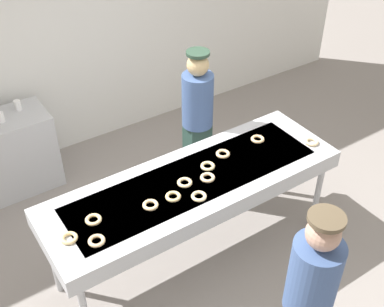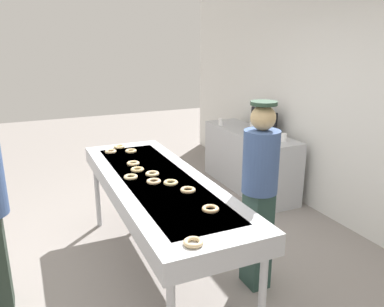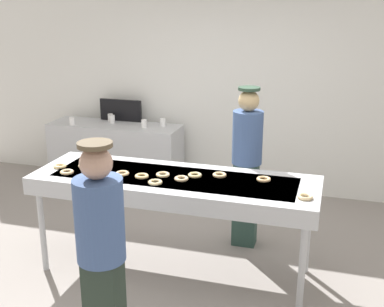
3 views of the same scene
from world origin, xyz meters
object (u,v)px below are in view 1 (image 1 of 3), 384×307
object	(u,v)px
plain_donut_1	(199,196)
plain_donut_9	(173,197)
plain_donut_8	(312,142)
customer_waiting	(308,298)
plain_donut_2	(185,183)
paper_cup_3	(1,117)
plain_donut_5	(208,166)
plain_donut_10	(223,154)
plain_donut_4	(69,238)
plain_donut_6	(208,178)
worker_baker	(197,122)
plain_donut_3	(93,220)
plain_donut_11	(258,139)
paper_cup_1	(18,105)
plain_donut_0	(150,205)
plain_donut_7	(97,241)
fryer_conveyor	(194,186)

from	to	relation	value
plain_donut_1	plain_donut_9	xyz separation A→B (m)	(-0.17, 0.11, 0.00)
plain_donut_8	customer_waiting	bearing A→B (deg)	-135.44
plain_donut_2	paper_cup_3	bearing A→B (deg)	116.64
plain_donut_5	plain_donut_10	bearing A→B (deg)	17.87
plain_donut_4	plain_donut_6	xyz separation A→B (m)	(1.21, 0.00, 0.00)
plain_donut_5	worker_baker	world-z (taller)	worker_baker
plain_donut_3	paper_cup_3	world-z (taller)	plain_donut_3
plain_donut_3	plain_donut_5	xyz separation A→B (m)	(1.07, 0.05, 0.00)
plain_donut_11	paper_cup_1	size ratio (longest dim) A/B	1.17
plain_donut_6	customer_waiting	size ratio (longest dim) A/B	0.08
plain_donut_11	customer_waiting	world-z (taller)	customer_waiting
plain_donut_3	plain_donut_2	bearing A→B (deg)	-1.57
plain_donut_6	plain_donut_0	bearing A→B (deg)	-177.43
plain_donut_4	customer_waiting	size ratio (longest dim) A/B	0.08
worker_baker	plain_donut_11	bearing A→B (deg)	115.00
plain_donut_7	plain_donut_9	size ratio (longest dim) A/B	1.00
plain_donut_3	plain_donut_4	size ratio (longest dim) A/B	1.00
fryer_conveyor	worker_baker	bearing A→B (deg)	54.09
plain_donut_4	plain_donut_6	world-z (taller)	same
plain_donut_3	paper_cup_1	xyz separation A→B (m)	(0.06, 2.00, -0.04)
plain_donut_0	paper_cup_1	world-z (taller)	plain_donut_0
customer_waiting	plain_donut_6	bearing A→B (deg)	71.86
plain_donut_5	plain_donut_9	world-z (taller)	same
plain_donut_1	plain_donut_7	distance (m)	0.87
plain_donut_2	plain_donut_11	xyz separation A→B (m)	(0.89, 0.14, 0.00)
plain_donut_1	plain_donut_11	bearing A→B (deg)	21.25
plain_donut_3	plain_donut_4	xyz separation A→B (m)	(-0.22, -0.07, 0.00)
plain_donut_0	paper_cup_3	size ratio (longest dim) A/B	1.17
paper_cup_1	plain_donut_2	bearing A→B (deg)	-70.03
plain_donut_4	plain_donut_5	size ratio (longest dim) A/B	1.00
fryer_conveyor	plain_donut_9	bearing A→B (deg)	-159.02
plain_donut_3	customer_waiting	bearing A→B (deg)	-57.88
plain_donut_2	fryer_conveyor	bearing A→B (deg)	7.11
worker_baker	fryer_conveyor	bearing A→B (deg)	55.45
plain_donut_1	paper_cup_3	size ratio (longest dim) A/B	1.17
plain_donut_11	paper_cup_1	xyz separation A→B (m)	(-1.62, 1.88, -0.04)
plain_donut_6	plain_donut_10	xyz separation A→B (m)	(0.30, 0.19, 0.00)
fryer_conveyor	plain_donut_1	bearing A→B (deg)	-114.74
plain_donut_3	worker_baker	size ratio (longest dim) A/B	0.07
plain_donut_1	plain_donut_7	size ratio (longest dim) A/B	1.00
worker_baker	customer_waiting	world-z (taller)	worker_baker
plain_donut_1	paper_cup_1	bearing A→B (deg)	108.36
plain_donut_7	paper_cup_1	world-z (taller)	plain_donut_7
plain_donut_10	paper_cup_1	distance (m)	2.25
plain_donut_2	customer_waiting	world-z (taller)	customer_waiting
plain_donut_10	plain_donut_11	distance (m)	0.40
plain_donut_3	worker_baker	distance (m)	1.59
plain_donut_5	plain_donut_7	size ratio (longest dim) A/B	1.00
plain_donut_4	worker_baker	bearing A→B (deg)	25.73
customer_waiting	fryer_conveyor	bearing A→B (deg)	75.91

